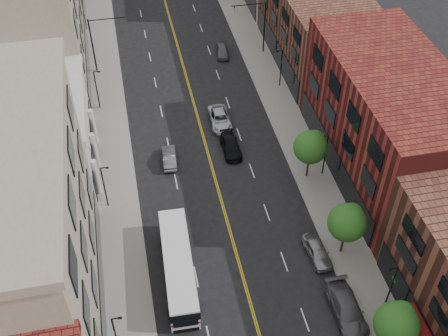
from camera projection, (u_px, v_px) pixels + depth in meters
sidewalk_left at (111, 134)px, 62.85m from camera, size 4.00×110.00×0.15m
sidewalk_right at (283, 111)px, 65.84m from camera, size 4.00×110.00×0.15m
bldg_l_tanoffice at (15, 245)px, 40.06m from camera, size 10.00×22.00×18.00m
bldg_l_white at (38, 138)px, 56.27m from camera, size 10.00×14.00×8.00m
bldg_l_far_a at (33, 12)px, 64.87m from camera, size 10.00×20.00×18.00m
bldg_r_mid at (387, 122)px, 55.00m from camera, size 10.00×22.00×12.00m
bldg_r_far_a at (317, 25)px, 70.57m from camera, size 10.00×20.00×10.00m
tree_r_1 at (397, 322)px, 41.03m from camera, size 3.40×3.40×5.59m
tree_r_2 at (348, 221)px, 48.12m from camera, size 3.40×3.40×5.59m
tree_r_3 at (311, 146)px, 55.20m from camera, size 3.40×3.40×5.59m
lamp_l_1 at (116, 335)px, 41.58m from camera, size 0.81×0.55×5.05m
lamp_l_2 at (104, 185)px, 52.92m from camera, size 0.81×0.55×5.05m
lamp_l_3 at (97, 88)px, 64.26m from camera, size 0.81×0.55×5.05m
lamp_r_1 at (392, 284)px, 44.84m from camera, size 0.81×0.55×5.05m
lamp_r_2 at (325, 153)px, 56.18m from camera, size 0.81×0.55×5.05m
lamp_r_3 at (281, 66)px, 67.53m from camera, size 0.81×0.55×5.05m
signal_mast_left at (97, 39)px, 68.88m from camera, size 4.49×0.18×7.20m
signal_mast_right at (259, 21)px, 71.94m from camera, size 4.49×0.18×7.20m
city_bus at (178, 266)px, 47.76m from camera, size 2.98×11.04×2.81m
car_parked_mid at (347, 310)px, 45.60m from camera, size 2.32×5.66×1.64m
car_parked_far at (317, 252)px, 50.01m from camera, size 2.03×4.31×1.43m
car_lane_behind at (169, 157)px, 59.14m from camera, size 1.63×4.03×1.30m
car_lane_a at (231, 146)px, 60.40m from camera, size 1.86×4.54×1.32m
car_lane_b at (220, 119)px, 63.82m from camera, size 2.40×5.04×1.39m
car_lane_c at (222, 51)px, 74.32m from camera, size 1.97×4.02×1.32m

